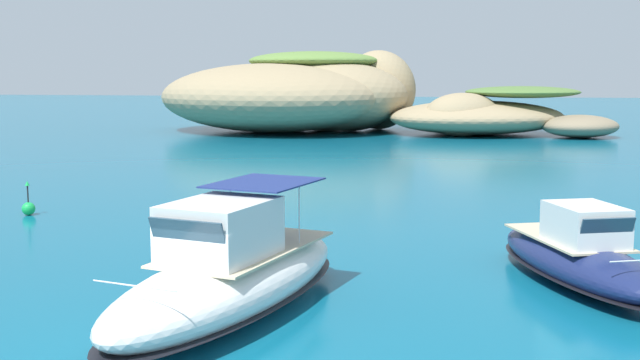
{
  "coord_description": "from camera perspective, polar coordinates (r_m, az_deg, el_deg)",
  "views": [
    {
      "loc": [
        6.09,
        -15.64,
        5.96
      ],
      "look_at": [
        -0.04,
        18.57,
        1.21
      ],
      "focal_mm": 43.22,
      "sensor_mm": 36.0,
      "label": 1
    }
  ],
  "objects": [
    {
      "name": "islet_large",
      "position": [
        82.73,
        -1.31,
        6.13
      ],
      "size": [
        33.91,
        29.78,
        8.67
      ],
      "color": "#84755B",
      "rests_on": "ground"
    },
    {
      "name": "motorboat_navy",
      "position": [
        23.35,
        18.5,
        -5.43
      ],
      "size": [
        5.07,
        8.33,
        2.36
      ],
      "color": "navy",
      "rests_on": "ground"
    },
    {
      "name": "islet_small",
      "position": [
        79.81,
        12.17,
        4.7
      ],
      "size": [
        26.02,
        20.45,
        4.86
      ],
      "color": "#9E8966",
      "rests_on": "ground"
    },
    {
      "name": "ground_plane",
      "position": [
        17.81,
        -10.7,
        -11.92
      ],
      "size": [
        400.0,
        400.0,
        0.0
      ],
      "primitive_type": "plane",
      "color": "#0C5B7A"
    },
    {
      "name": "motorboat_white",
      "position": [
        19.37,
        -6.61,
        -7.12
      ],
      "size": [
        5.35,
        10.49,
        3.15
      ],
      "color": "white",
      "rests_on": "ground"
    },
    {
      "name": "channel_buoy",
      "position": [
        35.28,
        -20.78,
        -1.91
      ],
      "size": [
        0.56,
        0.56,
        1.48
      ],
      "color": "green",
      "rests_on": "ground"
    }
  ]
}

